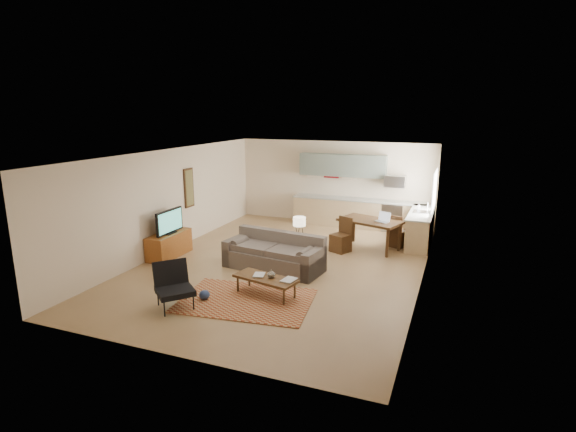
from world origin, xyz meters
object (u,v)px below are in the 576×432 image
at_px(armchair, 175,287).
at_px(console_table, 299,249).
at_px(sofa, 273,252).
at_px(dining_table, 370,234).
at_px(coffee_table, 266,286).
at_px(tv_credenza, 169,245).

bearing_deg(armchair, console_table, 20.60).
xyz_separation_m(sofa, dining_table, (1.80, 2.39, -0.02)).
relative_size(armchair, console_table, 1.36).
bearing_deg(sofa, console_table, 71.20).
relative_size(sofa, coffee_table, 1.83).
distance_m(sofa, console_table, 0.84).
bearing_deg(sofa, tv_credenza, -170.33).
bearing_deg(tv_credenza, console_table, 14.59).
relative_size(sofa, dining_table, 1.52).
height_order(coffee_table, console_table, console_table).
distance_m(sofa, armchair, 2.80).
bearing_deg(coffee_table, dining_table, 83.93).
bearing_deg(armchair, sofa, 22.39).
bearing_deg(console_table, tv_credenza, -154.51).
height_order(tv_credenza, dining_table, dining_table).
height_order(coffee_table, armchair, armchair).
bearing_deg(tv_credenza, dining_table, 28.04).
height_order(sofa, console_table, sofa).
bearing_deg(console_table, sofa, -105.64).
distance_m(sofa, coffee_table, 1.58).
bearing_deg(sofa, coffee_table, -65.05).
xyz_separation_m(armchair, console_table, (1.27, 3.40, -0.11)).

